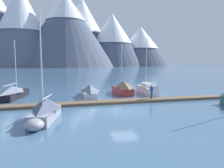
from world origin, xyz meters
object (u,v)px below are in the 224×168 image
object	(u,v)px
sailboat_mid_dock_starboard	(122,88)
sailboat_second_berth	(45,111)
sailboat_nearest_berth	(14,92)
sailboat_mid_dock_port	(90,90)
person_on_dock	(152,91)
sailboat_far_berth	(146,89)

from	to	relation	value
sailboat_mid_dock_starboard	sailboat_second_berth	bearing A→B (deg)	-128.27
sailboat_nearest_berth	sailboat_mid_dock_port	size ratio (longest dim) A/B	0.89
sailboat_mid_dock_port	person_on_dock	size ratio (longest dim) A/B	5.04
person_on_dock	sailboat_second_berth	bearing A→B (deg)	-152.30
sailboat_nearest_berth	sailboat_mid_dock_port	xyz separation A→B (m)	(9.90, -0.31, 0.01)
sailboat_second_berth	sailboat_far_berth	distance (m)	18.07
sailboat_nearest_berth	sailboat_mid_dock_starboard	bearing A→B (deg)	1.84
sailboat_mid_dock_starboard	sailboat_far_berth	world-z (taller)	sailboat_far_berth
sailboat_second_berth	sailboat_far_berth	world-z (taller)	sailboat_second_berth
sailboat_second_berth	sailboat_far_berth	size ratio (longest dim) A/B	1.04
sailboat_nearest_berth	person_on_dock	xyz separation A→B (m)	(16.88, -5.46, 0.47)
sailboat_nearest_berth	person_on_dock	world-z (taller)	sailboat_nearest_berth
sailboat_mid_dock_starboard	sailboat_far_berth	distance (m)	3.78
person_on_dock	sailboat_mid_dock_starboard	bearing A→B (deg)	110.33
sailboat_second_berth	person_on_dock	distance (m)	13.26
sailboat_mid_dock_port	person_on_dock	distance (m)	8.68
sailboat_mid_dock_port	sailboat_far_berth	xyz separation A→B (m)	(8.55, 0.90, -0.15)
sailboat_second_berth	sailboat_mid_dock_port	bearing A→B (deg)	67.16
sailboat_far_berth	sailboat_mid_dock_starboard	bearing A→B (deg)	-178.17
sailboat_nearest_berth	sailboat_far_berth	size ratio (longest dim) A/B	0.93
sailboat_mid_dock_starboard	person_on_dock	distance (m)	6.33
sailboat_nearest_berth	sailboat_mid_dock_starboard	world-z (taller)	sailboat_mid_dock_starboard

